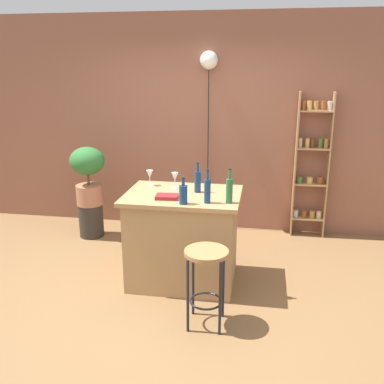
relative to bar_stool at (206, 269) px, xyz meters
The scene contains 15 objects.
ground 0.77m from the bar_stool, 127.11° to the left, with size 12.00×12.00×0.00m, color brown.
back_wall 2.58m from the bar_stool, 98.05° to the left, with size 6.40×0.10×2.80m, color #8C5642.
kitchen_counter 0.82m from the bar_stool, 114.39° to the left, with size 1.14×0.83×0.94m.
bar_stool is the anchor object (origin of this frame).
spice_shelf 2.51m from the bar_stool, 65.28° to the left, with size 0.42×0.16×1.85m.
plant_stool 2.49m from the bar_stool, 135.12° to the left, with size 0.31×0.31×0.43m, color #2D2823.
potted_plant 2.49m from the bar_stool, 135.12° to the left, with size 0.44×0.40×0.75m.
bottle_olive_oil 0.73m from the bar_stool, 122.32° to the left, with size 0.08×0.08×0.25m.
bottle_vinegar 1.01m from the bar_stool, 103.86° to the left, with size 0.07×0.07×0.30m.
bottle_wine_red 0.74m from the bar_stool, 97.17° to the left, with size 0.06×0.06×0.32m.
bottle_sauce_amber 0.77m from the bar_stool, 75.81° to the left, with size 0.06×0.06×0.33m.
wine_glass_left 1.17m from the bar_stool, 116.05° to the left, with size 0.07×0.07×0.16m.
wine_glass_center 1.34m from the bar_stool, 126.75° to the left, with size 0.07×0.07×0.16m.
cookbook 0.85m from the bar_stool, 128.91° to the left, with size 0.21×0.15×0.04m, color maroon.
pendant_globe_light 2.84m from the bar_stool, 97.32° to the left, with size 0.23×0.23×2.33m.
Camera 1 is at (0.77, -3.70, 2.18)m, focal length 40.36 mm.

